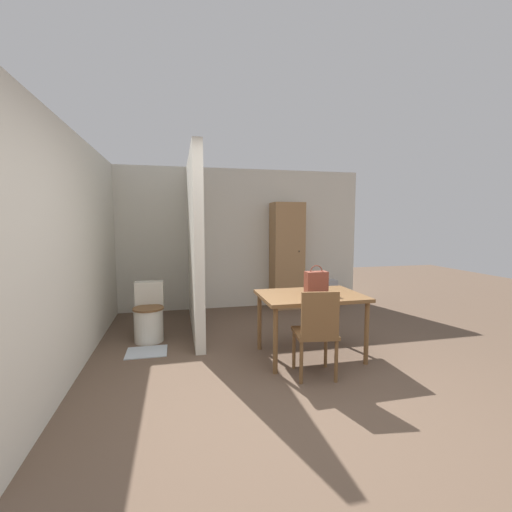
{
  "coord_description": "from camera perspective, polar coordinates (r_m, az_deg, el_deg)",
  "views": [
    {
      "loc": [
        -0.94,
        -2.54,
        1.57
      ],
      "look_at": [
        0.06,
        1.75,
        1.12
      ],
      "focal_mm": 24.0,
      "sensor_mm": 36.0,
      "label": 1
    }
  ],
  "objects": [
    {
      "name": "space_heater",
      "position": [
        6.31,
        11.89,
        -6.26
      ],
      "size": [
        0.29,
        0.21,
        0.53
      ],
      "color": "#9E9EA3",
      "rests_on": "ground_plane"
    },
    {
      "name": "wall_back",
      "position": [
        6.23,
        -4.37,
        2.87
      ],
      "size": [
        4.91,
        0.12,
        2.5
      ],
      "color": "beige",
      "rests_on": "ground_plane"
    },
    {
      "name": "wooden_chair",
      "position": [
        3.51,
        10.05,
        -12.1
      ],
      "size": [
        0.46,
        0.46,
        0.9
      ],
      "rotation": [
        0.0,
        0.0,
        -0.13
      ],
      "color": "brown",
      "rests_on": "ground_plane"
    },
    {
      "name": "partition_wall",
      "position": [
        5.03,
        -10.23,
        2.09
      ],
      "size": [
        0.12,
        2.17,
        2.5
      ],
      "color": "beige",
      "rests_on": "ground_plane"
    },
    {
      "name": "wall_left",
      "position": [
        4.46,
        -26.95,
        1.1
      ],
      "size": [
        0.12,
        4.56,
        2.5
      ],
      "color": "beige",
      "rests_on": "ground_plane"
    },
    {
      "name": "ground_plane",
      "position": [
        3.13,
        6.9,
        -24.31
      ],
      "size": [
        16.0,
        16.0,
        0.0
      ],
      "primitive_type": "plane",
      "color": "brown"
    },
    {
      "name": "bath_mat",
      "position": [
        4.46,
        -17.75,
        -14.99
      ],
      "size": [
        0.47,
        0.38,
        0.01
      ],
      "color": "#B2BCC6",
      "rests_on": "ground_plane"
    },
    {
      "name": "handbag",
      "position": [
        3.98,
        9.99,
        -4.36
      ],
      "size": [
        0.25,
        0.13,
        0.33
      ],
      "color": "brown",
      "rests_on": "dining_table"
    },
    {
      "name": "toilet",
      "position": [
        4.81,
        -17.41,
        -9.51
      ],
      "size": [
        0.39,
        0.54,
        0.75
      ],
      "color": "silver",
      "rests_on": "ground_plane"
    },
    {
      "name": "wooden_cabinet",
      "position": [
        6.2,
        5.16,
        0.06
      ],
      "size": [
        0.55,
        0.45,
        1.9
      ],
      "color": "#997047",
      "rests_on": "ground_plane"
    },
    {
      "name": "dining_table",
      "position": [
        4.0,
        9.07,
        -7.36
      ],
      "size": [
        1.16,
        0.81,
        0.74
      ],
      "color": "brown",
      "rests_on": "ground_plane"
    }
  ]
}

